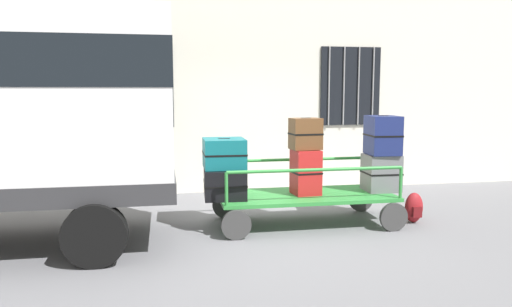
{
  "coord_description": "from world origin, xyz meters",
  "views": [
    {
      "loc": [
        -1.38,
        -6.68,
        1.89
      ],
      "look_at": [
        -0.13,
        -0.05,
        1.04
      ],
      "focal_mm": 34.46,
      "sensor_mm": 36.0,
      "label": 1
    }
  ],
  "objects_px": {
    "suitcase_midleft_middle": "(305,134)",
    "suitcase_midleft_bottom": "(306,172)",
    "suitcase_left_middle": "(224,153)",
    "suitcase_center_bottom": "(381,173)",
    "luggage_cart": "(305,199)",
    "suitcase_center_middle": "(383,135)",
    "backpack": "(414,208)",
    "suitcase_left_bottom": "(225,183)"
  },
  "relations": [
    {
      "from": "suitcase_midleft_middle",
      "to": "suitcase_midleft_bottom",
      "type": "bearing_deg",
      "value": -90.0
    },
    {
      "from": "suitcase_left_middle",
      "to": "suitcase_center_bottom",
      "type": "relative_size",
      "value": 1.1
    },
    {
      "from": "luggage_cart",
      "to": "suitcase_midleft_bottom",
      "type": "bearing_deg",
      "value": 90.0
    },
    {
      "from": "suitcase_left_middle",
      "to": "suitcase_center_middle",
      "type": "xyz_separation_m",
      "value": [
        2.32,
        -0.02,
        0.22
      ]
    },
    {
      "from": "backpack",
      "to": "suitcase_left_middle",
      "type": "bearing_deg",
      "value": 174.99
    },
    {
      "from": "suitcase_center_bottom",
      "to": "suitcase_center_middle",
      "type": "xyz_separation_m",
      "value": [
        0.0,
        -0.01,
        0.56
      ]
    },
    {
      "from": "suitcase_left_bottom",
      "to": "suitcase_midleft_middle",
      "type": "relative_size",
      "value": 1.55
    },
    {
      "from": "suitcase_left_middle",
      "to": "suitcase_center_bottom",
      "type": "height_order",
      "value": "suitcase_left_middle"
    },
    {
      "from": "suitcase_center_middle",
      "to": "backpack",
      "type": "distance_m",
      "value": 1.15
    },
    {
      "from": "backpack",
      "to": "suitcase_left_bottom",
      "type": "bearing_deg",
      "value": 175.79
    },
    {
      "from": "luggage_cart",
      "to": "suitcase_center_bottom",
      "type": "bearing_deg",
      "value": 1.3
    },
    {
      "from": "suitcase_center_bottom",
      "to": "suitcase_center_middle",
      "type": "height_order",
      "value": "suitcase_center_middle"
    },
    {
      "from": "backpack",
      "to": "suitcase_center_middle",
      "type": "bearing_deg",
      "value": 151.99
    },
    {
      "from": "suitcase_left_bottom",
      "to": "suitcase_midleft_bottom",
      "type": "height_order",
      "value": "suitcase_midleft_bottom"
    },
    {
      "from": "suitcase_center_bottom",
      "to": "suitcase_left_bottom",
      "type": "bearing_deg",
      "value": -179.15
    },
    {
      "from": "suitcase_center_bottom",
      "to": "backpack",
      "type": "height_order",
      "value": "suitcase_center_bottom"
    },
    {
      "from": "suitcase_left_middle",
      "to": "suitcase_center_middle",
      "type": "relative_size",
      "value": 1.06
    },
    {
      "from": "suitcase_midleft_middle",
      "to": "luggage_cart",
      "type": "bearing_deg",
      "value": -90.0
    },
    {
      "from": "luggage_cart",
      "to": "suitcase_center_middle",
      "type": "relative_size",
      "value": 4.51
    },
    {
      "from": "luggage_cart",
      "to": "suitcase_left_middle",
      "type": "xyz_separation_m",
      "value": [
        -1.16,
        0.03,
        0.68
      ]
    },
    {
      "from": "luggage_cart",
      "to": "suitcase_center_bottom",
      "type": "relative_size",
      "value": 4.71
    },
    {
      "from": "suitcase_left_bottom",
      "to": "backpack",
      "type": "xyz_separation_m",
      "value": [
        2.74,
        -0.2,
        -0.42
      ]
    },
    {
      "from": "luggage_cart",
      "to": "suitcase_left_bottom",
      "type": "distance_m",
      "value": 1.19
    },
    {
      "from": "suitcase_midleft_middle",
      "to": "suitcase_center_middle",
      "type": "xyz_separation_m",
      "value": [
        1.16,
        -0.02,
        -0.04
      ]
    },
    {
      "from": "suitcase_midleft_middle",
      "to": "suitcase_center_middle",
      "type": "height_order",
      "value": "suitcase_center_middle"
    },
    {
      "from": "suitcase_midleft_middle",
      "to": "suitcase_center_middle",
      "type": "distance_m",
      "value": 1.16
    },
    {
      "from": "suitcase_left_bottom",
      "to": "suitcase_midleft_bottom",
      "type": "relative_size",
      "value": 1.09
    },
    {
      "from": "suitcase_left_bottom",
      "to": "backpack",
      "type": "distance_m",
      "value": 2.78
    },
    {
      "from": "luggage_cart",
      "to": "backpack",
      "type": "bearing_deg",
      "value": -7.56
    },
    {
      "from": "suitcase_center_bottom",
      "to": "backpack",
      "type": "distance_m",
      "value": 0.69
    },
    {
      "from": "suitcase_left_middle",
      "to": "suitcase_midleft_bottom",
      "type": "distance_m",
      "value": 1.2
    },
    {
      "from": "suitcase_midleft_middle",
      "to": "suitcase_center_bottom",
      "type": "distance_m",
      "value": 1.3
    },
    {
      "from": "suitcase_center_middle",
      "to": "suitcase_left_middle",
      "type": "bearing_deg",
      "value": 179.56
    },
    {
      "from": "suitcase_midleft_bottom",
      "to": "suitcase_center_middle",
      "type": "bearing_deg",
      "value": 0.62
    },
    {
      "from": "suitcase_center_middle",
      "to": "backpack",
      "type": "bearing_deg",
      "value": -28.01
    },
    {
      "from": "luggage_cart",
      "to": "suitcase_midleft_middle",
      "type": "bearing_deg",
      "value": 90.0
    },
    {
      "from": "suitcase_left_middle",
      "to": "suitcase_center_middle",
      "type": "bearing_deg",
      "value": -0.44
    },
    {
      "from": "luggage_cart",
      "to": "backpack",
      "type": "relative_size",
      "value": 5.82
    },
    {
      "from": "suitcase_left_bottom",
      "to": "suitcase_midleft_middle",
      "type": "bearing_deg",
      "value": 2.21
    },
    {
      "from": "luggage_cart",
      "to": "suitcase_center_bottom",
      "type": "xyz_separation_m",
      "value": [
        1.16,
        0.03,
        0.34
      ]
    },
    {
      "from": "suitcase_left_middle",
      "to": "backpack",
      "type": "xyz_separation_m",
      "value": [
        2.74,
        -0.24,
        -0.83
      ]
    },
    {
      "from": "suitcase_left_bottom",
      "to": "suitcase_left_middle",
      "type": "distance_m",
      "value": 0.41
    }
  ]
}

